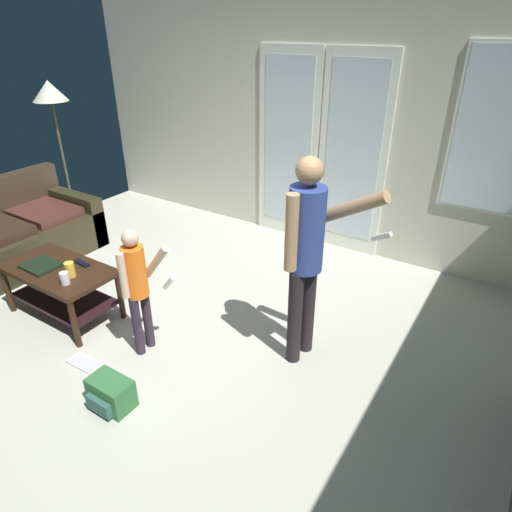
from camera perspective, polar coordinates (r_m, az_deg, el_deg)
The scene contains 12 objects.
ground_plane at distance 3.84m, azimuth -9.87°, elevation -10.44°, with size 6.15×4.77×0.02m, color #BBBAAA.
wall_back_with_doors at distance 5.05m, azimuth 7.94°, elevation 15.65°, with size 6.15×0.09×2.64m.
coffee_table at distance 4.22m, azimuth -23.76°, elevation -2.94°, with size 0.99×0.54×0.47m.
person_adult at distance 3.11m, azimuth 6.55°, elevation 1.20°, with size 0.68×0.43×1.59m.
person_child at distance 3.42m, azimuth -14.96°, elevation -3.24°, with size 0.36×0.29×1.05m.
floor_lamp at distance 5.85m, azimuth -24.79°, elevation 17.77°, with size 0.39×0.39×1.75m.
backpack at distance 3.31m, azimuth -18.14°, elevation -16.40°, with size 0.30×0.23×0.22m.
loose_keyboard at distance 3.72m, azimuth -20.30°, elevation -13.16°, with size 0.44×0.14×0.02m.
laptop_closed at distance 4.24m, azimuth -25.80°, elevation -1.08°, with size 0.30×0.25×0.02m, color black.
cup_near_edge at distance 3.87m, azimuth -23.31°, elevation -2.63°, with size 0.07×0.07×0.10m, color white.
cup_by_laptop at distance 3.96m, azimuth -22.73°, elevation -1.61°, with size 0.08×0.08×0.13m, color gold.
tv_remote_black at distance 4.14m, azimuth -21.40°, elevation -0.86°, with size 0.17×0.05×0.02m, color black.
Camera 1 is at (2.14, -2.13, 2.36)m, focal length 31.23 mm.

